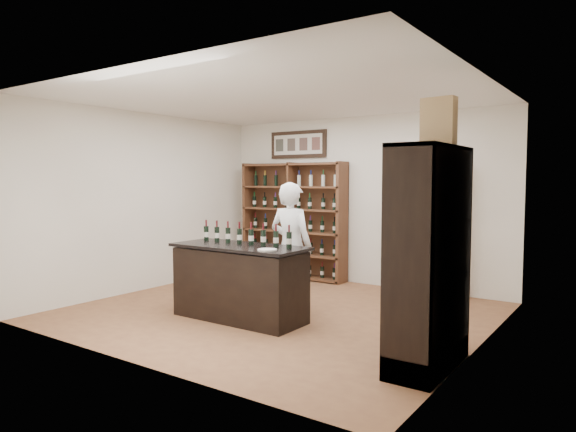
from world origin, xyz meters
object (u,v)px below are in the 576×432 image
at_px(wine_shelf, 294,220).
at_px(wine_crate, 439,122).
at_px(tasting_counter, 239,283).
at_px(shopkeeper, 291,247).
at_px(counter_bottle_0, 206,233).
at_px(side_cabinet, 432,293).

distance_m(wine_shelf, wine_crate, 5.12).
distance_m(tasting_counter, shopkeeper, 0.93).
relative_size(tasting_counter, counter_bottle_0, 6.27).
distance_m(counter_bottle_0, shopkeeper, 1.23).
bearing_deg(shopkeeper, wine_crate, 158.07).
distance_m(tasting_counter, side_cabinet, 2.75).
bearing_deg(counter_bottle_0, tasting_counter, -9.86).
relative_size(wine_shelf, shopkeeper, 1.20).
bearing_deg(wine_crate, side_cabinet, -85.04).
distance_m(wine_shelf, side_cabinet, 5.02).
bearing_deg(wine_shelf, wine_crate, -39.33).
relative_size(counter_bottle_0, wine_crate, 0.64).
bearing_deg(side_cabinet, shopkeeper, 156.25).
height_order(tasting_counter, wine_crate, wine_crate).
height_order(counter_bottle_0, shopkeeper, shopkeeper).
distance_m(side_cabinet, wine_crate, 1.68).
bearing_deg(wine_shelf, side_cabinet, -40.21).
relative_size(wine_shelf, counter_bottle_0, 7.33).
height_order(tasting_counter, side_cabinet, side_cabinet).
bearing_deg(side_cabinet, wine_shelf, 139.79).
xyz_separation_m(tasting_counter, shopkeeper, (0.32, 0.76, 0.42)).
bearing_deg(wine_shelf, tasting_counter, -69.44).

